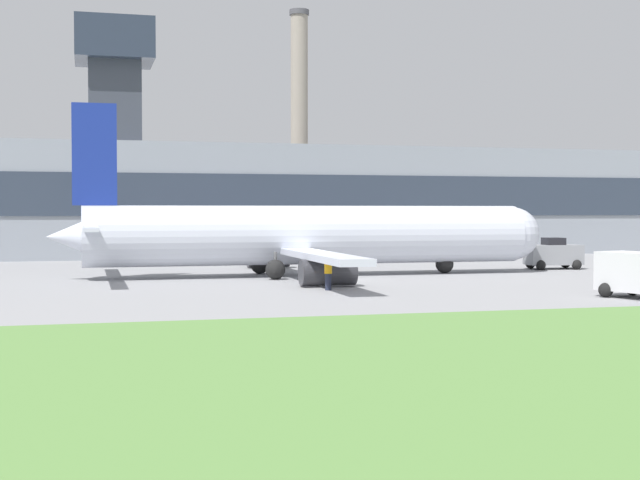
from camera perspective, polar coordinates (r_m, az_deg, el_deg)
ground_plane at (r=52.82m, az=0.04°, el=-2.57°), size 400.00×400.00×0.00m
terminal_building at (r=83.51m, az=-5.84°, el=2.69°), size 82.74×13.97×21.09m
smokestack_left at (r=110.80m, az=-1.33°, el=7.27°), size 2.43×2.43×28.80m
airplane at (r=56.00m, az=-1.01°, el=0.26°), size 31.73×29.26×10.46m
pushback_tug at (r=64.66m, az=14.71°, el=-0.93°), size 3.94×2.57×2.21m
ground_crew_person at (r=45.92m, az=0.53°, el=-2.10°), size 0.54×0.54×1.78m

